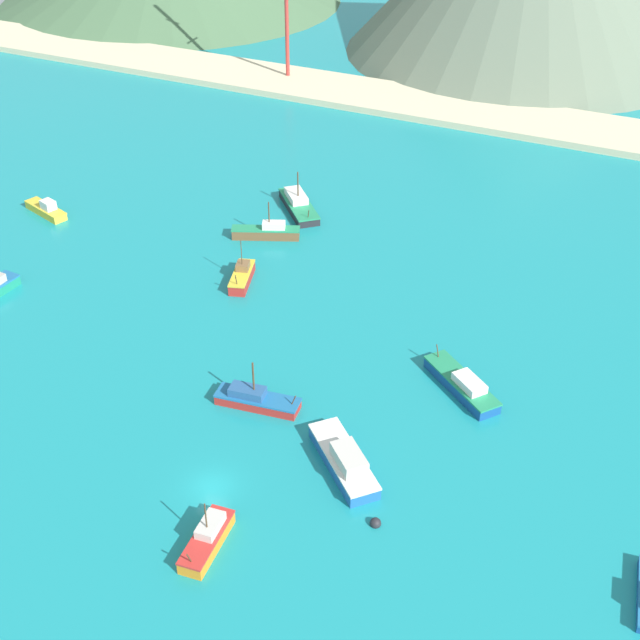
{
  "coord_description": "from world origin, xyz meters",
  "views": [
    {
      "loc": [
        33.49,
        -47.56,
        57.63
      ],
      "look_at": [
        -1.22,
        25.75,
        2.35
      ],
      "focal_mm": 48.98,
      "sensor_mm": 36.0,
      "label": 1
    }
  ],
  "objects": [
    {
      "name": "ground",
      "position": [
        0.0,
        30.0,
        -0.25
      ],
      "size": [
        260.0,
        280.0,
        0.5
      ],
      "color": "teal"
    },
    {
      "name": "fishing_boat_0",
      "position": [
        -17.74,
        43.78,
        0.93
      ],
      "size": [
        9.25,
        5.39,
        5.41
      ],
      "color": "brown",
      "rests_on": "ground"
    },
    {
      "name": "fishing_boat_1",
      "position": [
        -17.59,
        53.07,
        0.87
      ],
      "size": [
        9.68,
        10.16,
        5.86
      ],
      "color": "#232328",
      "rests_on": "ground"
    },
    {
      "name": "fishing_boat_2",
      "position": [
        3.31,
        -6.06,
        0.88
      ],
      "size": [
        2.92,
        7.18,
        4.93
      ],
      "color": "orange",
      "rests_on": "ground"
    },
    {
      "name": "fishing_boat_3",
      "position": [
        -49.44,
        36.44,
        0.79
      ],
      "size": [
        8.07,
        4.39,
        2.4
      ],
      "color": "gold",
      "rests_on": "ground"
    },
    {
      "name": "fishing_boat_5",
      "position": [
        9.99,
        7.44,
        1.06
      ],
      "size": [
        9.79,
        9.44,
        2.88
      ],
      "color": "#1E5BA8",
      "rests_on": "ground"
    },
    {
      "name": "fishing_boat_6",
      "position": [
        -1.97,
        11.98,
        0.81
      ],
      "size": [
        9.06,
        3.6,
        5.42
      ],
      "color": "red",
      "rests_on": "ground"
    },
    {
      "name": "fishing_boat_7",
      "position": [
        16.38,
        23.38,
        0.84
      ],
      "size": [
        9.97,
        8.53,
        2.71
      ],
      "color": "#14478C",
      "rests_on": "ground"
    },
    {
      "name": "fishing_boat_13",
      "position": [
        -15.11,
        32.31,
        0.89
      ],
      "size": [
        4.03,
        7.08,
        5.72
      ],
      "color": "red",
      "rests_on": "ground"
    },
    {
      "name": "buoy_0",
      "position": [
        15.26,
        2.24,
        0.18
      ],
      "size": [
        1.02,
        1.02,
        1.02
      ],
      "color": "#232328",
      "rests_on": "ground"
    },
    {
      "name": "beach_strip",
      "position": [
        0.0,
        99.54,
        0.6
      ],
      "size": [
        247.0,
        15.51,
        1.2
      ],
      "primitive_type": "cube",
      "color": "beige",
      "rests_on": "ground"
    }
  ]
}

